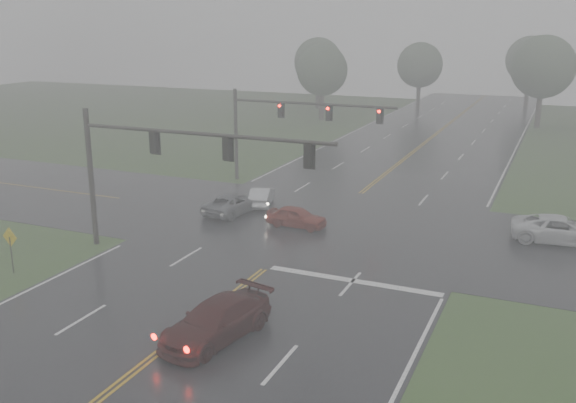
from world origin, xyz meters
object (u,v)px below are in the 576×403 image
at_px(signal_gantry_near, 158,156).
at_px(signal_gantry_far, 282,119).
at_px(sedan_silver, 262,205).
at_px(car_grey, 233,213).
at_px(sedan_maroon, 217,339).
at_px(pickup_white, 559,243).
at_px(sedan_red, 297,227).

height_order(signal_gantry_near, signal_gantry_far, signal_gantry_near).
bearing_deg(sedan_silver, car_grey, 53.45).
distance_m(sedan_maroon, sedan_silver, 18.83).
relative_size(sedan_maroon, sedan_silver, 1.39).
height_order(sedan_maroon, car_grey, sedan_maroon).
height_order(sedan_maroon, signal_gantry_near, signal_gantry_near).
relative_size(sedan_silver, car_grey, 0.81).
relative_size(car_grey, pickup_white, 0.87).
xyz_separation_m(pickup_white, signal_gantry_near, (-19.15, -10.45, 5.28)).
bearing_deg(car_grey, signal_gantry_far, -82.04).
bearing_deg(signal_gantry_near, sedan_silver, 86.50).
bearing_deg(pickup_white, car_grey, 91.11).
bearing_deg(sedan_silver, sedan_maroon, 93.47).
bearing_deg(pickup_white, sedan_silver, 83.91).
height_order(pickup_white, signal_gantry_near, signal_gantry_near).
xyz_separation_m(sedan_maroon, car_grey, (-7.47, 15.20, 0.00)).
bearing_deg(signal_gantry_far, sedan_silver, -79.36).
xyz_separation_m(sedan_red, signal_gantry_near, (-4.62, -7.18, 5.28)).
distance_m(car_grey, pickup_white, 19.50).
xyz_separation_m(sedan_maroon, sedan_red, (-2.63, 14.20, 0.00)).
relative_size(car_grey, signal_gantry_far, 0.36).
distance_m(sedan_maroon, signal_gantry_near, 11.40).
distance_m(sedan_maroon, sedan_red, 14.45).
distance_m(sedan_silver, car_grey, 2.58).
height_order(sedan_red, signal_gantry_far, signal_gantry_far).
bearing_deg(signal_gantry_near, sedan_red, 57.21).
bearing_deg(sedan_red, sedan_silver, 50.61).
distance_m(car_grey, signal_gantry_near, 9.73).
height_order(sedan_red, pickup_white, pickup_white).
xyz_separation_m(car_grey, signal_gantry_far, (-0.26, 8.37, 4.93)).
bearing_deg(signal_gantry_far, sedan_maroon, -71.86).
bearing_deg(sedan_red, signal_gantry_near, 148.56).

